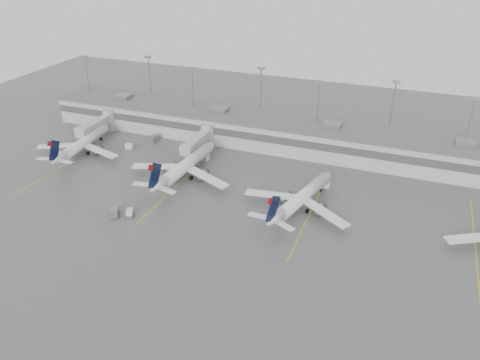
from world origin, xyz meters
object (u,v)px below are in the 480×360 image
(jet_far_left, at_px, (82,144))
(jet_mid_left, at_px, (184,166))
(baggage_tug, at_px, (130,214))
(jet_mid_right, at_px, (301,198))

(jet_far_left, relative_size, jet_mid_left, 0.91)
(jet_mid_left, relative_size, baggage_tug, 10.73)
(jet_far_left, relative_size, baggage_tug, 9.74)
(jet_far_left, distance_m, jet_mid_left, 34.89)
(baggage_tug, bearing_deg, jet_mid_right, 0.21)
(jet_far_left, bearing_deg, jet_mid_left, -9.27)
(baggage_tug, bearing_deg, jet_far_left, 117.37)
(jet_mid_right, bearing_deg, jet_far_left, -171.75)
(jet_far_left, distance_m, jet_mid_right, 67.71)
(jet_far_left, height_order, jet_mid_left, jet_mid_left)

